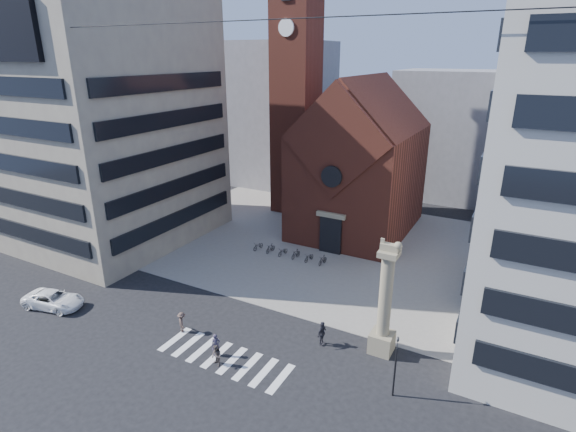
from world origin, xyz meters
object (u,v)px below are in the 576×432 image
object	(u,v)px
traffic_light	(395,365)
pedestrian_0	(216,345)
scooter_0	(258,246)
pedestrian_1	(216,356)
lion_column	(385,309)
pedestrian_2	(322,333)
white_car	(54,300)

from	to	relation	value
traffic_light	pedestrian_0	xyz separation A→B (m)	(-12.12, -2.03, -1.44)
pedestrian_0	scooter_0	xyz separation A→B (m)	(-7.06, 16.88, -0.38)
pedestrian_1	scooter_0	bearing A→B (deg)	135.10
lion_column	traffic_light	bearing A→B (deg)	-63.54
pedestrian_0	pedestrian_1	size ratio (longest dim) A/B	1.08
pedestrian_1	pedestrian_2	world-z (taller)	pedestrian_2
white_car	pedestrian_2	world-z (taller)	pedestrian_2
traffic_light	white_car	bearing A→B (deg)	-173.21
traffic_light	lion_column	bearing A→B (deg)	116.46
scooter_0	pedestrian_1	bearing A→B (deg)	-58.99
scooter_0	white_car	bearing A→B (deg)	-108.60
white_car	pedestrian_1	xyz separation A→B (m)	(16.62, 0.44, 0.08)
traffic_light	pedestrian_0	distance (m)	12.37
white_car	pedestrian_1	world-z (taller)	pedestrian_1
lion_column	white_car	world-z (taller)	lion_column
white_car	pedestrian_2	size ratio (longest dim) A/B	2.66
lion_column	pedestrian_1	distance (m)	11.98
pedestrian_1	scooter_0	world-z (taller)	pedestrian_1
white_car	scooter_0	distance (m)	20.23
pedestrian_1	scooter_0	size ratio (longest dim) A/B	0.99
traffic_light	white_car	size ratio (longest dim) A/B	0.85
white_car	pedestrian_2	bearing A→B (deg)	-87.96
scooter_0	lion_column	bearing A→B (deg)	-24.87
lion_column	pedestrian_2	xyz separation A→B (m)	(-4.08, -1.33, -2.50)
lion_column	pedestrian_2	size ratio (longest dim) A/B	4.55
lion_column	pedestrian_0	xyz separation A→B (m)	(-10.13, -6.03, -2.61)
traffic_light	pedestrian_1	xyz separation A→B (m)	(-11.41, -2.90, -1.50)
pedestrian_0	traffic_light	bearing A→B (deg)	-35.24
scooter_0	traffic_light	bearing A→B (deg)	-30.36
white_car	pedestrian_1	distance (m)	16.63
lion_column	pedestrian_1	world-z (taller)	lion_column
pedestrian_1	pedestrian_2	xyz separation A→B (m)	(5.34, 5.57, 0.17)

